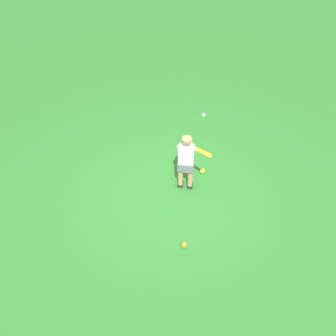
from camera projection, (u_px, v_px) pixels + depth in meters
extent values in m
plane|color=#2D7528|center=(171.00, 194.00, 5.93)|extent=(40.00, 40.00, 0.00)
cube|color=#232328|center=(180.00, 184.00, 6.09)|extent=(0.17, 0.13, 0.05)
cylinder|color=tan|center=(180.00, 177.00, 5.95)|extent=(0.09, 0.09, 0.34)
cube|color=#232328|center=(190.00, 185.00, 6.06)|extent=(0.17, 0.13, 0.05)
cylinder|color=tan|center=(190.00, 178.00, 5.93)|extent=(0.09, 0.09, 0.34)
cube|color=slate|center=(186.00, 166.00, 5.78)|extent=(0.22, 0.30, 0.16)
cube|color=white|center=(186.00, 155.00, 5.62)|extent=(0.21, 0.28, 0.34)
sphere|color=tan|center=(187.00, 140.00, 5.44)|extent=(0.17, 0.17, 0.17)
ellipsoid|color=tan|center=(187.00, 139.00, 5.41)|extent=(0.21, 0.21, 0.11)
sphere|color=yellow|center=(188.00, 145.00, 5.67)|extent=(0.04, 0.04, 0.04)
cylinder|color=black|center=(192.00, 147.00, 5.61)|extent=(0.13, 0.10, 0.05)
cylinder|color=yellow|center=(202.00, 152.00, 5.45)|extent=(0.32, 0.25, 0.11)
sphere|color=yellow|center=(210.00, 156.00, 5.33)|extent=(0.07, 0.07, 0.07)
cylinder|color=white|center=(185.00, 146.00, 5.64)|extent=(0.21, 0.30, 0.14)
cylinder|color=white|center=(189.00, 146.00, 5.63)|extent=(0.30, 0.20, 0.14)
sphere|color=yellow|center=(202.00, 171.00, 6.33)|extent=(0.10, 0.10, 0.10)
sphere|color=orange|center=(184.00, 245.00, 5.06)|extent=(0.08, 0.08, 0.08)
sphere|color=white|center=(204.00, 115.00, 7.82)|extent=(0.09, 0.09, 0.09)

